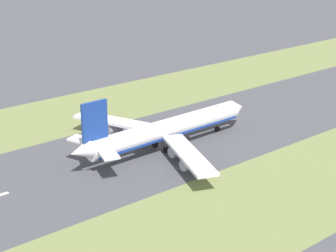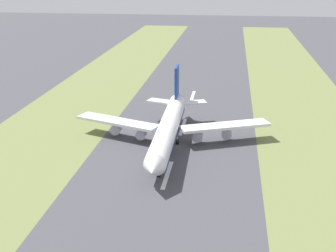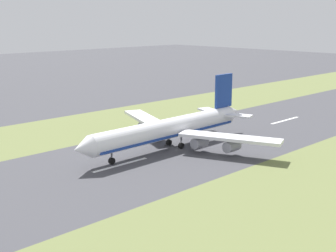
# 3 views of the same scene
# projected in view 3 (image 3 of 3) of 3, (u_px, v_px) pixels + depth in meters

# --- Properties ---
(ground_plane) EXTENTS (800.00, 800.00, 0.00)m
(ground_plane) POSITION_uv_depth(u_px,v_px,m) (179.00, 149.00, 139.58)
(ground_plane) COLOR #424247
(grass_median_west) EXTENTS (40.00, 600.00, 0.01)m
(grass_median_west) POSITION_uv_depth(u_px,v_px,m) (318.00, 187.00, 108.09)
(grass_median_west) COLOR olive
(grass_median_west) RESTS_ON ground
(grass_median_east) EXTENTS (40.00, 600.00, 0.01)m
(grass_median_east) POSITION_uv_depth(u_px,v_px,m) (92.00, 125.00, 171.08)
(grass_median_east) COLOR olive
(grass_median_east) RESTS_ON ground
(centreline_dash_near) EXTENTS (1.20, 18.00, 0.01)m
(centreline_dash_near) POSITION_uv_depth(u_px,v_px,m) (285.00, 120.00, 178.72)
(centreline_dash_near) COLOR silver
(centreline_dash_near) RESTS_ON ground
(centreline_dash_mid) EXTENTS (1.20, 18.00, 0.01)m
(centreline_dash_mid) POSITION_uv_depth(u_px,v_px,m) (218.00, 139.00, 151.61)
(centreline_dash_mid) COLOR silver
(centreline_dash_mid) RESTS_ON ground
(centreline_dash_far) EXTENTS (1.20, 18.00, 0.01)m
(centreline_dash_far) POSITION_uv_depth(u_px,v_px,m) (121.00, 165.00, 124.49)
(centreline_dash_far) COLOR silver
(centreline_dash_far) RESTS_ON ground
(airplane_main_jet) EXTENTS (64.13, 67.08, 20.20)m
(airplane_main_jet) POSITION_uv_depth(u_px,v_px,m) (173.00, 128.00, 139.77)
(airplane_main_jet) COLOR white
(airplane_main_jet) RESTS_ON ground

